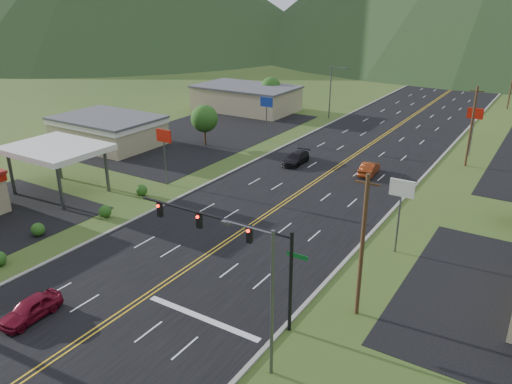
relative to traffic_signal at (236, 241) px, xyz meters
The scene contains 18 objects.
traffic_signal is the anchor object (origin of this frame).
streetlight_east 6.17m from the traffic_signal, 40.39° to the right, with size 3.28×0.25×9.00m.
streetlight_west 58.88m from the traffic_signal, 107.97° to the left, with size 3.28×0.25×9.00m.
gas_canopy 29.59m from the traffic_signal, 164.30° to the left, with size 10.00×8.00×5.30m.
building_west_mid 45.46m from the traffic_signal, 148.05° to the left, with size 14.40×10.40×4.10m.
building_west_far 64.15m from the traffic_signal, 122.56° to the left, with size 18.40×11.40×4.50m.
pole_sign_west_a 26.00m from the traffic_signal, 142.00° to the left, with size 2.00×0.18×6.40m.
pole_sign_west_b 43.17m from the traffic_signal, 118.32° to the left, with size 2.00×0.18×6.40m.
pole_sign_east_a 15.45m from the traffic_signal, 65.05° to the left, with size 2.00×0.18×6.40m.
pole_sign_east_b 46.47m from the traffic_signal, 81.94° to the left, with size 2.00×0.18×6.40m.
tree_west_a 40.80m from the traffic_signal, 130.50° to the left, with size 3.84×3.84×5.82m.
tree_west_b 66.01m from the traffic_signal, 118.49° to the left, with size 3.84×3.84×5.82m.
utility_pole_a 8.08m from the traffic_signal, 29.72° to the left, with size 1.60×0.28×10.00m.
utility_pole_b 41.60m from the traffic_signal, 80.29° to the left, with size 1.60×0.28×10.00m.
utility_pole_c 81.31m from the traffic_signal, 85.05° to the left, with size 1.60×0.28×10.00m.
car_red_near 14.42m from the traffic_signal, 144.02° to the right, with size 1.73×4.29×1.46m, color maroon.
car_dark_mid 32.74m from the traffic_signal, 110.72° to the left, with size 2.04×5.01×1.45m, color black.
car_red_far 31.71m from the traffic_signal, 93.85° to the left, with size 1.61×4.61×1.52m, color maroon.
Camera 1 is at (22.79, -9.68, 20.05)m, focal length 35.00 mm.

